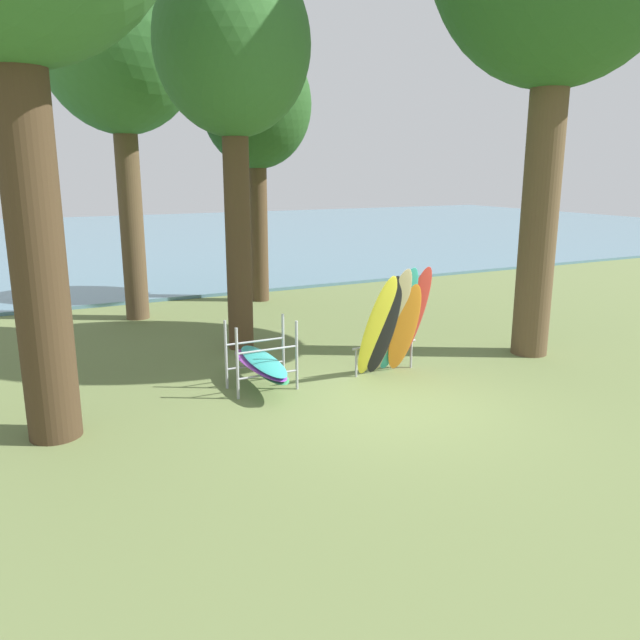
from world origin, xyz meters
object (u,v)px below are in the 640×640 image
tree_far_left_back (119,42)px  board_storage_rack (262,363)px  leaning_board_pile (394,324)px  tree_mid_behind (233,52)px  tree_far_right_back (256,108)px

tree_far_left_back → board_storage_rack: bearing=-81.9°
tree_far_left_back → leaning_board_pile: 9.70m
tree_mid_behind → tree_far_left_back: bearing=111.1°
tree_mid_behind → tree_far_left_back: 4.21m
tree_mid_behind → board_storage_rack: (-0.56, -2.69, -5.60)m
tree_far_right_back → leaning_board_pile: tree_far_right_back is taller
tree_far_right_back → leaning_board_pile: (-0.36, -7.77, -4.46)m
tree_far_left_back → tree_far_right_back: tree_far_left_back is taller
tree_far_left_back → leaning_board_pile: size_ratio=4.25×
tree_mid_behind → leaning_board_pile: (1.88, -3.18, -5.05)m
tree_mid_behind → tree_far_right_back: (2.24, 4.59, -0.58)m
tree_mid_behind → board_storage_rack: 6.24m
tree_mid_behind → tree_far_left_back: tree_far_left_back is taller
tree_far_left_back → board_storage_rack: 9.15m
tree_mid_behind → leaning_board_pile: bearing=-59.5°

